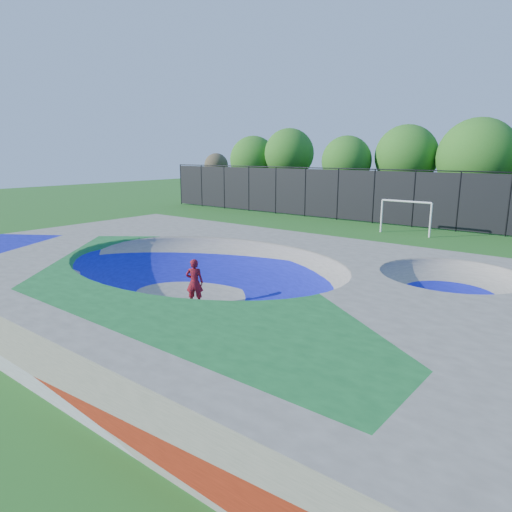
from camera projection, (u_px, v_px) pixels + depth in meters
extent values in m
plane|color=#1C5718|center=(203.00, 300.00, 16.49)|extent=(120.00, 120.00, 0.00)
cube|color=gray|center=(203.00, 280.00, 16.32)|extent=(22.00, 14.00, 1.50)
imported|color=red|center=(195.00, 282.00, 15.72)|extent=(0.72, 0.66, 1.66)
cube|color=black|center=(195.00, 304.00, 15.90)|extent=(0.74, 0.66, 0.05)
cylinder|color=white|center=(382.00, 216.00, 30.36)|extent=(0.12, 0.12, 2.14)
cylinder|color=white|center=(431.00, 220.00, 28.42)|extent=(0.12, 0.12, 2.14)
cylinder|color=white|center=(406.00, 201.00, 29.15)|extent=(3.21, 0.12, 0.12)
cylinder|color=black|center=(181.00, 185.00, 46.62)|extent=(0.09, 0.09, 4.00)
cylinder|color=black|center=(202.00, 186.00, 44.81)|extent=(0.09, 0.09, 4.00)
cylinder|color=black|center=(224.00, 187.00, 42.99)|extent=(0.09, 0.09, 4.00)
cylinder|color=black|center=(249.00, 189.00, 41.18)|extent=(0.09, 0.09, 4.00)
cylinder|color=black|center=(276.00, 190.00, 39.36)|extent=(0.09, 0.09, 4.00)
cylinder|color=black|center=(305.00, 192.00, 37.55)|extent=(0.09, 0.09, 4.00)
cylinder|color=black|center=(338.00, 194.00, 35.73)|extent=(0.09, 0.09, 4.00)
cylinder|color=black|center=(374.00, 197.00, 33.92)|extent=(0.09, 0.09, 4.00)
cylinder|color=black|center=(414.00, 199.00, 32.10)|extent=(0.09, 0.09, 4.00)
cylinder|color=black|center=(458.00, 202.00, 30.29)|extent=(0.09, 0.09, 4.00)
cylinder|color=black|center=(509.00, 205.00, 28.47)|extent=(0.09, 0.09, 4.00)
cube|color=black|center=(414.00, 199.00, 32.10)|extent=(48.00, 0.03, 3.80)
cylinder|color=black|center=(416.00, 170.00, 31.66)|extent=(48.00, 0.08, 0.08)
cylinder|color=#432F21|center=(217.00, 188.00, 50.58)|extent=(0.44, 0.44, 2.74)
sphere|color=brown|center=(216.00, 165.00, 50.03)|extent=(2.60, 2.60, 2.60)
cylinder|color=#432F21|center=(253.00, 191.00, 46.78)|extent=(0.44, 0.44, 2.74)
sphere|color=#246219|center=(253.00, 160.00, 46.08)|extent=(4.71, 4.71, 4.71)
cylinder|color=#432F21|center=(288.00, 190.00, 43.91)|extent=(0.44, 0.44, 3.35)
sphere|color=#246219|center=(289.00, 153.00, 43.15)|extent=(4.68, 4.68, 4.68)
cylinder|color=#432F21|center=(345.00, 196.00, 39.81)|extent=(0.44, 0.44, 2.90)
sphere|color=#246219|center=(347.00, 161.00, 39.13)|extent=(4.26, 4.26, 4.26)
cylinder|color=#432F21|center=(403.00, 197.00, 38.63)|extent=(0.44, 0.44, 2.97)
sphere|color=#246219|center=(406.00, 156.00, 37.87)|extent=(5.16, 5.16, 5.16)
cylinder|color=#432F21|center=(472.00, 204.00, 35.21)|extent=(0.44, 0.44, 2.62)
sphere|color=#246219|center=(477.00, 157.00, 34.43)|extent=(5.91, 5.91, 5.91)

